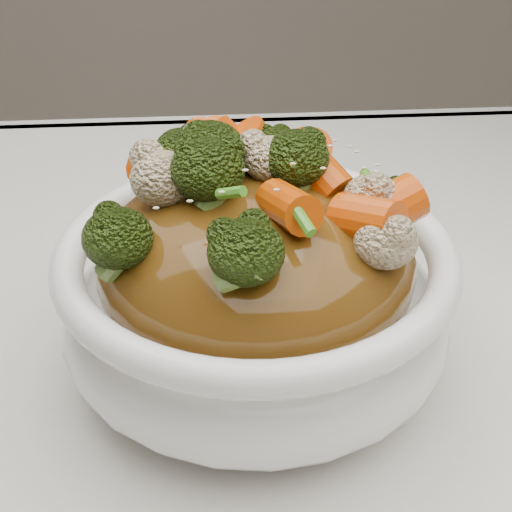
{
  "coord_description": "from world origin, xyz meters",
  "views": [
    {
      "loc": [
        -0.07,
        -0.34,
        1.06
      ],
      "look_at": [
        -0.05,
        0.02,
        0.83
      ],
      "focal_mm": 55.0,
      "sensor_mm": 36.0,
      "label": 1
    }
  ],
  "objects": [
    {
      "name": "cauliflower",
      "position": [
        -0.05,
        0.02,
        0.89
      ],
      "size": [
        0.21,
        0.21,
        0.04
      ],
      "primitive_type": null,
      "rotation": [
        0.0,
        0.0,
        0.23
      ],
      "color": "beige",
      "rests_on": "sauce_base"
    },
    {
      "name": "tablecloth",
      "position": [
        0.0,
        0.0,
        0.73
      ],
      "size": [
        1.2,
        0.8,
        0.04
      ],
      "primitive_type": "cube",
      "color": "silver",
      "rests_on": "dining_table"
    },
    {
      "name": "sauce_base",
      "position": [
        -0.05,
        0.02,
        0.82
      ],
      "size": [
        0.21,
        0.21,
        0.1
      ],
      "primitive_type": "ellipsoid",
      "rotation": [
        0.0,
        0.0,
        0.23
      ],
      "color": "#57350E",
      "rests_on": "bowl"
    },
    {
      "name": "scallions",
      "position": [
        -0.05,
        0.02,
        0.89
      ],
      "size": [
        0.16,
        0.16,
        0.02
      ],
      "primitive_type": null,
      "rotation": [
        0.0,
        0.0,
        0.23
      ],
      "color": "#459321",
      "rests_on": "sauce_base"
    },
    {
      "name": "bowl",
      "position": [
        -0.05,
        0.02,
        0.79
      ],
      "size": [
        0.27,
        0.27,
        0.09
      ],
      "primitive_type": null,
      "rotation": [
        0.0,
        0.0,
        0.23
      ],
      "color": "white",
      "rests_on": "tablecloth"
    },
    {
      "name": "sesame_seeds",
      "position": [
        -0.05,
        0.02,
        0.89
      ],
      "size": [
        0.19,
        0.19,
        0.01
      ],
      "primitive_type": null,
      "rotation": [
        0.0,
        0.0,
        0.23
      ],
      "color": "beige",
      "rests_on": "sauce_base"
    },
    {
      "name": "broccoli",
      "position": [
        -0.05,
        0.02,
        0.89
      ],
      "size": [
        0.21,
        0.21,
        0.05
      ],
      "primitive_type": null,
      "rotation": [
        0.0,
        0.0,
        0.23
      ],
      "color": "black",
      "rests_on": "sauce_base"
    },
    {
      "name": "carrots",
      "position": [
        -0.05,
        0.02,
        0.89
      ],
      "size": [
        0.21,
        0.21,
        0.05
      ],
      "primitive_type": null,
      "rotation": [
        0.0,
        0.0,
        0.23
      ],
      "color": "#D54B06",
      "rests_on": "sauce_base"
    }
  ]
}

